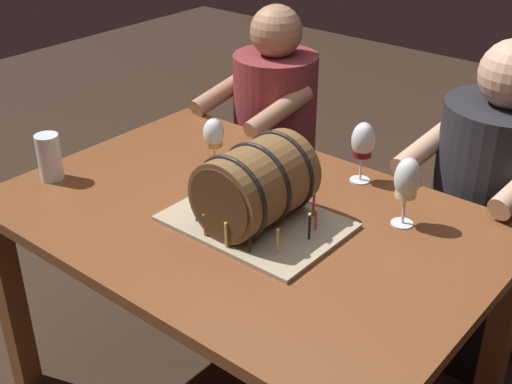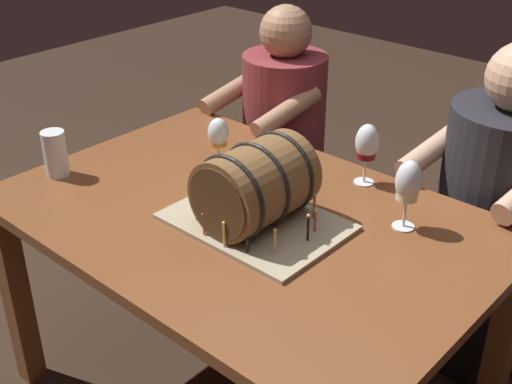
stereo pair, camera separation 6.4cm
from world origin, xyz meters
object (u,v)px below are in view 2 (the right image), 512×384
at_px(dining_table, 246,243).
at_px(barrel_cake, 256,188).
at_px(beer_pint, 56,156).
at_px(wine_glass_white, 408,184).
at_px(person_seated_left, 283,157).
at_px(wine_glass_amber, 218,135).
at_px(wine_glass_red, 367,145).
at_px(person_seated_right, 492,224).

xyz_separation_m(dining_table, barrel_cake, (0.06, -0.02, 0.21)).
bearing_deg(dining_table, barrel_cake, -20.31).
bearing_deg(beer_pint, wine_glass_white, 24.87).
bearing_deg(wine_glass_white, person_seated_left, 150.24).
height_order(dining_table, wine_glass_white, wine_glass_white).
bearing_deg(wine_glass_amber, wine_glass_white, 6.05).
xyz_separation_m(wine_glass_white, wine_glass_amber, (-0.64, -0.07, -0.02)).
bearing_deg(wine_glass_white, wine_glass_red, 147.18).
distance_m(wine_glass_red, beer_pint, 0.96).
bearing_deg(beer_pint, wine_glass_amber, 49.03).
bearing_deg(person_seated_right, dining_table, -122.35).
xyz_separation_m(wine_glass_white, beer_pint, (-0.97, -0.45, -0.07)).
relative_size(barrel_cake, wine_glass_amber, 2.86).
height_order(dining_table, wine_glass_red, wine_glass_red).
xyz_separation_m(dining_table, wine_glass_white, (0.37, 0.23, 0.23)).
bearing_deg(person_seated_left, barrel_cake, -55.09).
bearing_deg(dining_table, person_seated_right, 57.65).
relative_size(barrel_cake, person_seated_right, 0.41).
bearing_deg(wine_glass_white, barrel_cake, -140.54).
height_order(barrel_cake, wine_glass_red, barrel_cake).
distance_m(barrel_cake, beer_pint, 0.69).
distance_m(dining_table, barrel_cake, 0.22).
xyz_separation_m(wine_glass_amber, beer_pint, (-0.33, -0.38, -0.04)).
relative_size(dining_table, wine_glass_red, 7.23).
relative_size(beer_pint, person_seated_right, 0.13).
xyz_separation_m(wine_glass_white, wine_glass_red, (-0.23, 0.15, -0.00)).
distance_m(wine_glass_white, beer_pint, 1.08).
height_order(barrel_cake, person_seated_right, person_seated_right).
xyz_separation_m(beer_pint, person_seated_right, (1.05, 0.92, -0.24)).
bearing_deg(wine_glass_red, person_seated_right, 46.76).
bearing_deg(wine_glass_amber, wine_glass_red, 27.47).
bearing_deg(person_seated_left, wine_glass_white, -29.76).
bearing_deg(wine_glass_amber, dining_table, -31.68).
bearing_deg(person_seated_right, wine_glass_white, -98.97).
relative_size(wine_glass_white, person_seated_right, 0.17).
bearing_deg(wine_glass_red, wine_glass_white, -32.82).
height_order(wine_glass_white, person_seated_right, person_seated_right).
distance_m(wine_glass_white, person_seated_right, 0.56).
bearing_deg(wine_glass_amber, barrel_cake, -29.80).
distance_m(wine_glass_white, wine_glass_red, 0.27).
bearing_deg(beer_pint, dining_table, 19.78).
bearing_deg(person_seated_left, wine_glass_red, -28.52).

